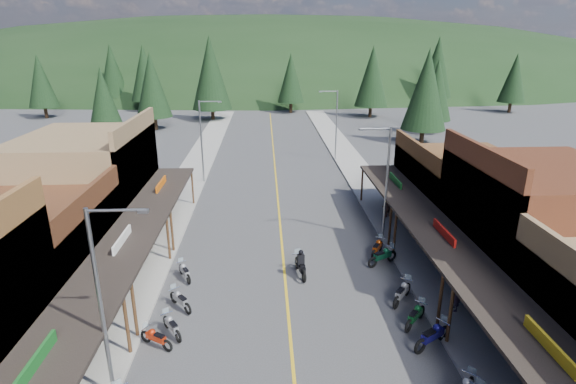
{
  "coord_description": "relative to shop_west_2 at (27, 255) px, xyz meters",
  "views": [
    {
      "loc": [
        -1.04,
        -20.4,
        13.37
      ],
      "look_at": [
        0.54,
        9.96,
        3.0
      ],
      "focal_mm": 28.0,
      "sensor_mm": 36.0,
      "label": 1
    }
  ],
  "objects": [
    {
      "name": "centerline",
      "position": [
        13.75,
        18.3,
        -2.53
      ],
      "size": [
        0.15,
        90.0,
        0.01
      ],
      "primitive_type": "cube",
      "color": "gold",
      "rests_on": "ground"
    },
    {
      "name": "bike_east_7",
      "position": [
        19.93,
        -3.61,
        -1.94
      ],
      "size": [
        1.91,
        2.03,
        1.2
      ],
      "primitive_type": null,
      "rotation": [
        0.0,
        0.0,
        -0.73
      ],
      "color": "#0E481F",
      "rests_on": "ground"
    },
    {
      "name": "pine_10",
      "position": [
        -4.25,
        48.3,
        4.25
      ],
      "size": [
        5.38,
        5.38,
        11.6
      ],
      "color": "black",
      "rests_on": "ground"
    },
    {
      "name": "pine_1",
      "position": [
        -10.25,
        68.3,
        4.7
      ],
      "size": [
        5.88,
        5.88,
        12.5
      ],
      "color": "black",
      "rests_on": "ground"
    },
    {
      "name": "bike_west_8",
      "position": [
        8.17,
        -1.56,
        -1.97
      ],
      "size": [
        1.78,
        1.94,
        1.13
      ],
      "primitive_type": null,
      "rotation": [
        0.0,
        0.0,
        0.7
      ],
      "color": "gray",
      "rests_on": "ground"
    },
    {
      "name": "pedestrian_east_a",
      "position": [
        22.32,
        -2.65,
        -1.5
      ],
      "size": [
        0.46,
        0.67,
        1.77
      ],
      "primitive_type": "imported",
      "rotation": [
        0.0,
        0.0,
        -1.63
      ],
      "color": "#2D2030",
      "rests_on": "sidewalk_east"
    },
    {
      "name": "pine_8",
      "position": [
        -8.25,
        38.3,
        3.44
      ],
      "size": [
        4.48,
        4.48,
        10.0
      ],
      "color": "black",
      "rests_on": "ground"
    },
    {
      "name": "bike_east_6",
      "position": [
        20.18,
        -5.28,
        -1.87
      ],
      "size": [
        2.37,
        1.89,
        1.33
      ],
      "primitive_type": null,
      "rotation": [
        0.0,
        0.0,
        -1.01
      ],
      "color": "navy",
      "rests_on": "ground"
    },
    {
      "name": "streetlight_2",
      "position": [
        20.71,
        6.3,
        1.93
      ],
      "size": [
        2.16,
        0.18,
        8.0
      ],
      "color": "gray",
      "rests_on": "ground"
    },
    {
      "name": "bike_west_6",
      "position": [
        7.6,
        -4.64,
        -2.0
      ],
      "size": [
        1.91,
        1.51,
        1.06
      ],
      "primitive_type": null,
      "rotation": [
        0.0,
        0.0,
        1.01
      ],
      "color": "red",
      "rests_on": "ground"
    },
    {
      "name": "rider_on_bike",
      "position": [
        14.7,
        1.6,
        -1.82
      ],
      "size": [
        1.15,
        2.43,
        1.78
      ],
      "rotation": [
        0.0,
        0.0,
        0.16
      ],
      "color": "black",
      "rests_on": "ground"
    },
    {
      "name": "ground",
      "position": [
        13.75,
        -1.7,
        -2.53
      ],
      "size": [
        220.0,
        220.0,
        0.0
      ],
      "primitive_type": "plane",
      "color": "#38383A",
      "rests_on": "ground"
    },
    {
      "name": "ridge_hill",
      "position": [
        13.75,
        133.3,
        -2.53
      ],
      "size": [
        310.0,
        140.0,
        60.0
      ],
      "primitive_type": "ellipsoid",
      "color": "black",
      "rests_on": "ground"
    },
    {
      "name": "pine_0",
      "position": [
        -26.25,
        60.3,
        3.95
      ],
      "size": [
        5.04,
        5.04,
        11.0
      ],
      "color": "black",
      "rests_on": "ground"
    },
    {
      "name": "pine_4",
      "position": [
        31.75,
        58.3,
        4.7
      ],
      "size": [
        5.88,
        5.88,
        12.5
      ],
      "color": "black",
      "rests_on": "ground"
    },
    {
      "name": "sidewalk_west",
      "position": [
        5.05,
        18.3,
        -2.46
      ],
      "size": [
        3.4,
        94.0,
        0.15
      ],
      "primitive_type": "cube",
      "color": "gray",
      "rests_on": "ground"
    },
    {
      "name": "bike_east_9",
      "position": [
        19.9,
        2.68,
        -1.89
      ],
      "size": [
        2.32,
        1.75,
        1.28
      ],
      "primitive_type": null,
      "rotation": [
        0.0,
        0.0,
        -1.06
      ],
      "color": "#0D4429",
      "rests_on": "ground"
    },
    {
      "name": "shop_east_2",
      "position": [
        27.54,
        0.0,
        0.99
      ],
      "size": [
        10.9,
        9.0,
        8.2
      ],
      "color": "#562B19",
      "rests_on": "ground"
    },
    {
      "name": "shop_west_2",
      "position": [
        0.0,
        0.0,
        0.0
      ],
      "size": [
        10.9,
        9.0,
        6.2
      ],
      "color": "#3F2111",
      "rests_on": "ground"
    },
    {
      "name": "pine_5",
      "position": [
        47.75,
        70.3,
        5.46
      ],
      "size": [
        6.72,
        6.72,
        14.0
      ],
      "color": "black",
      "rests_on": "ground"
    },
    {
      "name": "pine_9",
      "position": [
        37.75,
        43.3,
        3.85
      ],
      "size": [
        4.93,
        4.93,
        10.8
      ],
      "color": "black",
      "rests_on": "ground"
    },
    {
      "name": "pine_7",
      "position": [
        -18.25,
        74.3,
        4.7
      ],
      "size": [
        5.88,
        5.88,
        12.5
      ],
      "color": "black",
      "rests_on": "ground"
    },
    {
      "name": "bike_west_9",
      "position": [
        7.88,
        1.51,
        -1.99
      ],
      "size": [
        1.44,
        1.98,
        1.08
      ],
      "primitive_type": null,
      "rotation": [
        0.0,
        0.0,
        0.48
      ],
      "color": "#A1A1A6",
      "rests_on": "ground"
    },
    {
      "name": "pine_2",
      "position": [
        3.75,
        56.3,
        5.46
      ],
      "size": [
        6.72,
        6.72,
        14.0
      ],
      "color": "black",
      "rests_on": "ground"
    },
    {
      "name": "shop_east_3",
      "position": [
        27.51,
        9.6,
        -0.0
      ],
      "size": [
        10.9,
        10.2,
        6.2
      ],
      "color": "#4C2D16",
      "rests_on": "ground"
    },
    {
      "name": "streetlight_3",
      "position": [
        20.71,
        28.3,
        1.93
      ],
      "size": [
        2.16,
        0.18,
        8.0
      ],
      "color": "gray",
      "rests_on": "ground"
    },
    {
      "name": "pedestrian_east_b",
      "position": [
        22.07,
        10.24,
        -1.54
      ],
      "size": [
        0.94,
        0.86,
        1.68
      ],
      "primitive_type": "imported",
      "rotation": [
        0.0,
        0.0,
        3.77
      ],
      "color": "#4C3730",
      "rests_on": "sidewalk_east"
    },
    {
      "name": "bike_east_8",
      "position": [
        19.88,
        -1.54,
        -1.9
      ],
      "size": [
        1.95,
        2.21,
        1.27
      ],
      "primitive_type": null,
      "rotation": [
        0.0,
        0.0,
        -0.66
      ],
      "color": "gray",
      "rests_on": "ground"
    },
    {
      "name": "bike_east_10",
      "position": [
        19.89,
        3.98,
        -1.94
      ],
      "size": [
        1.68,
        2.15,
        1.19
      ],
      "primitive_type": null,
      "rotation": [
        0.0,
        0.0,
        -0.54
      ],
      "color": "#A93C0C",
      "rests_on": "ground"
    },
    {
      "name": "streetlight_1",
      "position": [
        6.8,
        20.3,
        1.93
      ],
      "size": [
        2.16,
        0.18,
        8.0
      ],
      "color": "gray",
      "rests_on": "ground"
    },
    {
      "name": "pine_3",
      "position": [
        17.75,
        64.3,
        3.95
      ],
      "size": [
        5.04,
        5.04,
        11.0
      ],
      "color": "black",
      "rests_on": "ground"
    },
    {
      "name": "sidewalk_east",
      "position": [
        22.45,
        18.3,
        -2.46
      ],
      "size": [
        3.4,
        94.0,
        0.15
      ],
      "primitive_type": "cube",
      "color": "gray",
      "rests_on": "ground"
    },
    {
      "name": "streetlight_0",
      "position": [
        6.8,
        -7.7,
        1.93
      ],
      "size": [
        2.16,
        0.18,
        8.0
      ],
      "color": "gray",
      "rests_on": "ground"
    },
    {
      "name": "pine_6",
      "position": [
        59.75,
        62.3,
        3.95
      ],
      "size": [
        5.04,
        5.04,
        11.0
      ],
      "color": "black",
      "rests_on": "ground"
    },
    {
      "name": "bike_west_7",
      "position": [
        8.15,
        -3.78,
        -1.98
      ],
      "size": [
        1.61,
        1.95,
        1.1
      ],
      "primitive_type": null,
      "rotation": [
        0.0,
        0.0,
        0.59
      ],
      "color": "#929397",
      "rests_on": "ground"
    },
    {
      "name": "pine_11",
      "position": [
        33.75,
        36.3,
        4.65
      ],
      "size": [
        5.82,
        5.82,
        12.4
      ],
      "color": "black",
      "rests_on": "ground"
    },
    {
      "name": "shop_west_3",
      "position": [
        -0.03,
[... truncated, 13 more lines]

